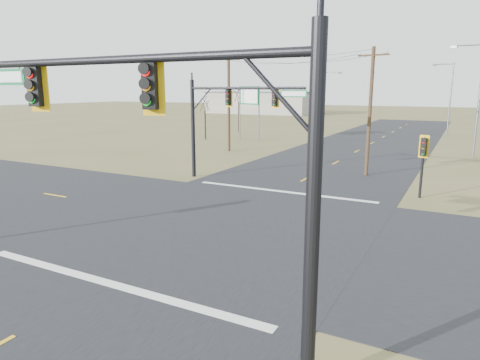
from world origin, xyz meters
name	(u,v)px	position (x,y,z in m)	size (l,w,h in m)	color
ground	(223,224)	(0.00, 0.00, 0.00)	(320.00, 320.00, 0.00)	olive
road_ew	(223,224)	(0.00, 0.00, 0.01)	(160.00, 14.00, 0.02)	black
road_ns	(223,224)	(0.00, 0.00, 0.01)	(14.00, 160.00, 0.02)	black
stop_bar_near	(111,284)	(0.00, -7.50, 0.03)	(12.00, 0.40, 0.01)	silver
stop_bar_far	(282,191)	(0.00, 7.50, 0.03)	(12.00, 0.40, 0.01)	silver
mast_arm_near	(167,126)	(3.94, -9.27, 5.59)	(11.17, 0.55, 7.71)	black
mast_arm_far	(228,108)	(-4.80, 9.01, 5.12)	(8.84, 0.50, 7.09)	black
pedestal_signal_ne	(423,152)	(7.91, 9.85, 2.84)	(0.62, 0.52, 3.82)	black
utility_pole_near	(370,110)	(3.59, 15.45, 4.90)	(2.29, 0.53, 9.43)	#4B3720
utility_pole_far	(229,102)	(-12.10, 22.05, 5.17)	(2.41, 0.66, 9.98)	#4B3720
highway_sign	(249,103)	(-14.55, 31.60, 4.75)	(3.32, 1.60, 6.80)	slate
streetlight_a	(477,95)	(10.54, 28.73, 5.94)	(2.96, 0.42, 10.57)	slate
streetlight_b	(449,95)	(7.33, 50.76, 5.65)	(2.82, 0.39, 10.06)	slate
streetlight_c	(324,102)	(-6.18, 35.85, 4.86)	(2.43, 0.35, 8.66)	slate
bare_tree_a	(205,104)	(-20.20, 30.11, 4.60)	(3.00, 3.00, 5.82)	black
bare_tree_b	(239,95)	(-20.90, 40.68, 5.64)	(3.06, 3.06, 7.05)	black
warehouse_left	(262,103)	(-40.00, 90.00, 2.75)	(28.00, 14.00, 5.50)	#A8A395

